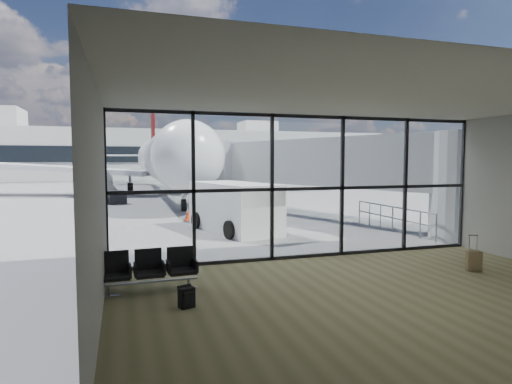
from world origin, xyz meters
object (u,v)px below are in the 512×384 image
suitcase (474,261)px  airliner (163,159)px  service_van (236,207)px  belt_loader (111,196)px  backpack (187,297)px  seating_row (149,268)px

suitcase → airliner: (-5.47, 32.27, 2.92)m
service_van → belt_loader: bearing=95.6°
backpack → belt_loader: bearing=75.3°
seating_row → backpack: bearing=-66.8°
suitcase → belt_loader: 25.33m
backpack → suitcase: 8.05m
suitcase → belt_loader: (-10.04, 23.26, 0.23)m
belt_loader → seating_row: bearing=-107.0°
belt_loader → suitcase: bearing=-87.1°
belt_loader → backpack: bearing=-105.6°
suitcase → service_van: 9.69m
suitcase → belt_loader: belt_loader is taller
airliner → service_van: size_ratio=7.86×
seating_row → backpack: size_ratio=4.70×
seating_row → belt_loader: size_ratio=0.61×
service_van → seating_row: bearing=-133.0°
backpack → belt_loader: 23.89m
seating_row → service_van: size_ratio=0.43×
seating_row → belt_loader: (-1.33, 22.36, -0.01)m
seating_row → airliner: 31.65m
belt_loader → airliner: bearing=42.7°
airliner → belt_loader: bearing=-115.9°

